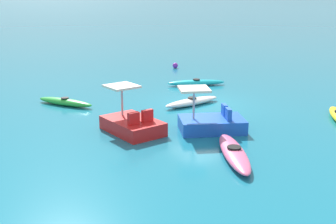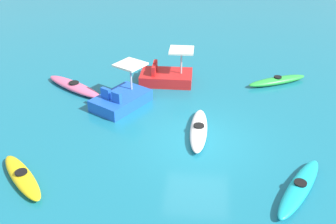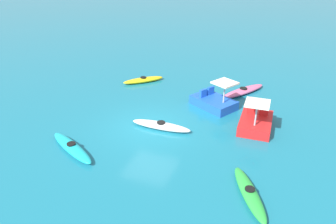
# 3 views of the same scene
# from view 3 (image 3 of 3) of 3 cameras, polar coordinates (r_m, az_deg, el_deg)

# --- Properties ---
(ground_plane) EXTENTS (600.00, 600.00, 0.00)m
(ground_plane) POSITION_cam_3_polar(r_m,az_deg,el_deg) (16.23, -3.30, -2.63)
(ground_plane) COLOR #19728C
(kayak_green) EXTENTS (2.96, 1.87, 0.37)m
(kayak_green) POSITION_cam_3_polar(r_m,az_deg,el_deg) (12.26, 14.06, -13.61)
(kayak_green) COLOR green
(kayak_green) RESTS_ON ground_plane
(kayak_pink) EXTENTS (3.32, 2.50, 0.37)m
(kayak_pink) POSITION_cam_3_polar(r_m,az_deg,el_deg) (20.42, 13.01, 3.60)
(kayak_pink) COLOR pink
(kayak_pink) RESTS_ON ground_plane
(kayak_cyan) EXTENTS (2.06, 3.16, 0.37)m
(kayak_cyan) POSITION_cam_3_polar(r_m,az_deg,el_deg) (14.91, -16.50, -5.96)
(kayak_cyan) COLOR #19B7C6
(kayak_cyan) RESTS_ON ground_plane
(kayak_white) EXTENTS (0.64, 3.03, 0.37)m
(kayak_white) POSITION_cam_3_polar(r_m,az_deg,el_deg) (15.98, -1.22, -2.42)
(kayak_white) COLOR white
(kayak_white) RESTS_ON ground_plane
(kayak_yellow) EXTENTS (2.32, 2.40, 0.37)m
(kayak_yellow) POSITION_cam_3_polar(r_m,az_deg,el_deg) (21.70, -4.33, 5.62)
(kayak_yellow) COLOR yellow
(kayak_yellow) RESTS_ON ground_plane
(pedal_boat_blue) EXTENTS (2.49, 2.83, 1.68)m
(pedal_boat_blue) POSITION_cam_3_polar(r_m,az_deg,el_deg) (18.30, 8.04, 1.88)
(pedal_boat_blue) COLOR blue
(pedal_boat_blue) RESTS_ON ground_plane
(pedal_boat_red) EXTENTS (2.47, 1.55, 1.68)m
(pedal_boat_red) POSITION_cam_3_polar(r_m,az_deg,el_deg) (16.53, 15.10, -1.67)
(pedal_boat_red) COLOR red
(pedal_boat_red) RESTS_ON ground_plane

